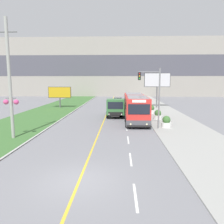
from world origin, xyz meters
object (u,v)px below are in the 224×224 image
object	(u,v)px
car_distant	(118,102)
utility_pole_near	(10,83)
city_bus	(135,107)
billboard_large	(157,81)
planter_round_third	(151,110)
planter_round_near	(166,122)
dump_truck	(116,108)
traffic_light_mast	(153,91)
billboard_small	(60,93)
planter_round_second	(158,115)
planter_round_far	(148,106)

from	to	relation	value
car_distant	utility_pole_near	xyz separation A→B (m)	(-8.93, -26.54, 4.14)
utility_pole_near	city_bus	bearing A→B (deg)	39.63
billboard_large	planter_round_third	size ratio (longest dim) A/B	5.15
planter_round_near	city_bus	bearing A→B (deg)	122.40
city_bus	dump_truck	size ratio (longest dim) A/B	1.90
traffic_light_mast	billboard_small	distance (m)	22.62
traffic_light_mast	car_distant	bearing A→B (deg)	99.73
utility_pole_near	planter_round_second	distance (m)	17.75
traffic_light_mast	city_bus	bearing A→B (deg)	105.37
planter_round_near	utility_pole_near	bearing A→B (deg)	-162.07
car_distant	planter_round_far	bearing A→B (deg)	-51.99
city_bus	utility_pole_near	world-z (taller)	utility_pole_near
traffic_light_mast	planter_round_near	distance (m)	3.74
city_bus	dump_truck	xyz separation A→B (m)	(-2.53, 2.00, -0.36)
city_bus	billboard_large	bearing A→B (deg)	69.13
car_distant	billboard_small	world-z (taller)	billboard_small
planter_round_third	car_distant	bearing A→B (deg)	113.83
city_bus	car_distant	xyz separation A→B (m)	(-2.40, 17.17, -0.95)
dump_truck	planter_round_far	bearing A→B (deg)	56.79
billboard_large	planter_round_near	distance (m)	17.91
car_distant	traffic_light_mast	world-z (taller)	traffic_light_mast
billboard_small	planter_round_third	distance (m)	17.38
billboard_small	billboard_large	bearing A→B (deg)	1.81
car_distant	billboard_large	xyz separation A→B (m)	(7.19, -4.60, 4.17)
city_bus	planter_round_near	world-z (taller)	city_bus
dump_truck	planter_round_second	xyz separation A→B (m)	(5.48, -1.71, -0.67)
billboard_small	traffic_light_mast	bearing A→B (deg)	-50.00
utility_pole_near	planter_round_third	bearing A→B (deg)	46.06
dump_truck	billboard_small	distance (m)	14.60
car_distant	city_bus	bearing A→B (deg)	-82.06
city_bus	planter_round_near	size ratio (longest dim) A/B	9.35
city_bus	billboard_small	xyz separation A→B (m)	(-13.06, 12.01, 1.12)
traffic_light_mast	dump_truck	bearing A→B (deg)	118.63
city_bus	billboard_large	distance (m)	13.83
traffic_light_mast	planter_round_far	xyz separation A→B (m)	(1.48, 15.65, -3.37)
city_bus	utility_pole_near	bearing A→B (deg)	-140.37
billboard_large	billboard_small	xyz separation A→B (m)	(-17.85, -0.56, -2.10)
planter_round_second	planter_round_far	bearing A→B (deg)	90.11
city_bus	planter_round_near	xyz separation A→B (m)	(3.01, -4.74, -1.01)
traffic_light_mast	planter_round_third	size ratio (longest dim) A/B	5.08
planter_round_second	billboard_large	bearing A→B (deg)	81.49
planter_round_second	city_bus	bearing A→B (deg)	-174.37
dump_truck	car_distant	world-z (taller)	dump_truck
dump_truck	planter_round_third	distance (m)	6.34
city_bus	dump_truck	bearing A→B (deg)	141.61
dump_truck	planter_round_far	size ratio (longest dim) A/B	5.12
dump_truck	billboard_large	size ratio (longest dim) A/B	0.96
utility_pole_near	planter_round_near	distance (m)	15.63
billboard_large	planter_round_second	bearing A→B (deg)	-98.51
billboard_large	planter_round_third	bearing A→B (deg)	-105.08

